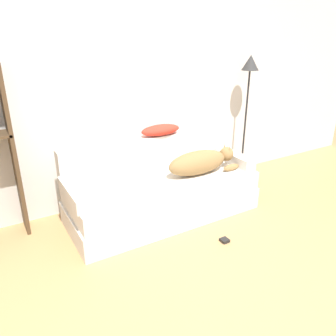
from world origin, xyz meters
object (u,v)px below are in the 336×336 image
floor_lamp (249,84)px  power_adapter (224,240)px  couch (163,197)px  laptop (145,186)px  dog (201,162)px  throw_pillow (161,130)px

floor_lamp → power_adapter: size_ratio=21.32×
couch → laptop: 0.37m
couch → dog: dog is taller
couch → dog: bearing=-11.0°
couch → power_adapter: 0.81m
throw_pillow → floor_lamp: size_ratio=0.29×
dog → laptop: dog is taller
dog → throw_pillow: bearing=122.5°
couch → power_adapter: couch is taller
power_adapter → couch: bearing=108.0°
laptop → throw_pillow: bearing=56.1°
couch → power_adapter: size_ratio=26.62×
laptop → power_adapter: laptop is taller
dog → power_adapter: dog is taller
throw_pillow → couch: bearing=-115.5°
laptop → power_adapter: size_ratio=4.76×
couch → power_adapter: (0.24, -0.75, -0.20)m
laptop → power_adapter: bearing=-40.7°
dog → floor_lamp: (1.08, 0.49, 0.70)m
throw_pillow → dog: bearing=-57.5°
couch → floor_lamp: size_ratio=1.25×
power_adapter → dog: bearing=75.0°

